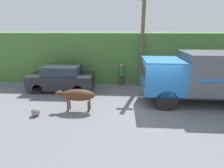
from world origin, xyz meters
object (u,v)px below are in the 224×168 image
(parked_suv, at_px, (62,79))
(pedestrian_on_hill, at_px, (122,73))
(utility_pole, at_px, (142,38))
(cargo_truck, at_px, (210,75))
(brown_cow, at_px, (77,95))
(roadside_rock, at_px, (36,112))

(parked_suv, xyz_separation_m, pedestrian_on_hill, (4.17, 1.33, 0.10))
(pedestrian_on_hill, xyz_separation_m, utility_pole, (1.40, -0.05, 2.58))
(parked_suv, relative_size, utility_pole, 0.64)
(cargo_truck, height_order, pedestrian_on_hill, cargo_truck)
(parked_suv, bearing_deg, cargo_truck, -13.28)
(parked_suv, height_order, pedestrian_on_hill, parked_suv)
(brown_cow, xyz_separation_m, parked_suv, (-1.89, 3.05, -0.01))
(brown_cow, bearing_deg, utility_pole, 63.05)
(brown_cow, height_order, roadside_rock, brown_cow)
(cargo_truck, xyz_separation_m, pedestrian_on_hill, (-4.93, 3.04, -0.76))
(parked_suv, height_order, utility_pole, utility_pole)
(brown_cow, distance_m, utility_pole, 6.27)
(pedestrian_on_hill, height_order, roadside_rock, pedestrian_on_hill)
(brown_cow, height_order, parked_suv, parked_suv)
(pedestrian_on_hill, bearing_deg, brown_cow, 74.93)
(brown_cow, xyz_separation_m, roadside_rock, (-1.99, -0.73, -0.65))
(cargo_truck, bearing_deg, pedestrian_on_hill, 146.09)
(parked_suv, relative_size, roadside_rock, 10.60)
(cargo_truck, distance_m, roadside_rock, 9.54)
(roadside_rock, bearing_deg, parked_suv, 88.49)
(brown_cow, height_order, utility_pole, utility_pole)
(brown_cow, relative_size, roadside_rock, 5.12)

